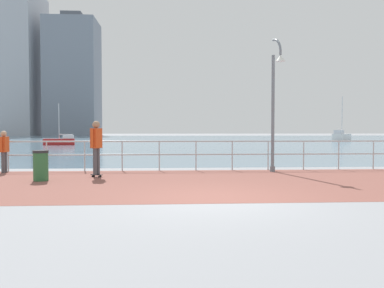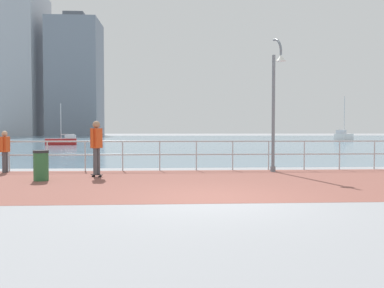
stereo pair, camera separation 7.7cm
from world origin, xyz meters
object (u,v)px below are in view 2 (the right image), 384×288
Objects in this scene: skateboarder at (96,143)px; trash_bin at (41,165)px; lamppost at (276,98)px; sailboat_navy at (344,136)px; sailboat_red at (62,141)px; bystander at (5,148)px.

trash_bin is at bearing -151.73° from skateboarder.
skateboarder is at bearing -169.54° from lamppost.
lamppost is at bearing 10.46° from skateboarder.
sailboat_red is at bearing -158.21° from sailboat_navy.
bystander is at bearing -127.69° from sailboat_navy.
lamppost is 0.76× the size of sailboat_navy.
skateboarder reaches higher than bystander.
trash_bin is (2.08, -2.39, -0.41)m from bystander.
lamppost reaches higher than sailboat_red.
lamppost is at bearing -117.55° from sailboat_navy.
sailboat_red reaches higher than bystander.
trash_bin is at bearing -75.59° from sailboat_red.
skateboarder is 3.94m from bystander.
sailboat_red is (-14.98, 26.08, -2.30)m from lamppost.
trash_bin is 51.39m from sailboat_navy.
sailboat_red is at bearing 107.77° from skateboarder.
skateboarder reaches higher than trash_bin.
sailboat_navy reaches higher than lamppost.
sailboat_navy is (28.90, 42.49, 0.14)m from trash_bin.
lamppost is 2.65× the size of skateboarder.
bystander is 0.36× the size of sailboat_red.
sailboat_navy is 38.89m from sailboat_red.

